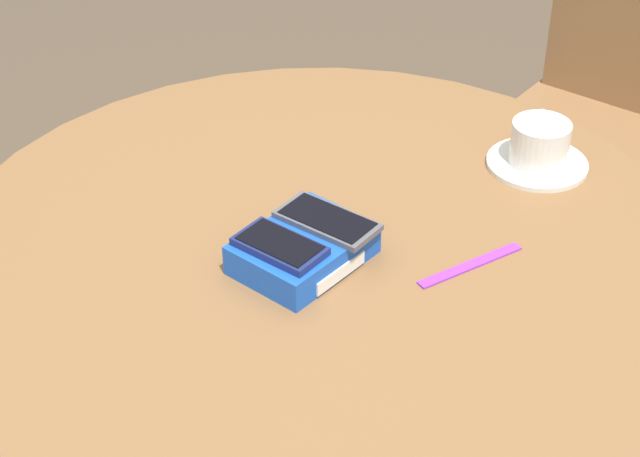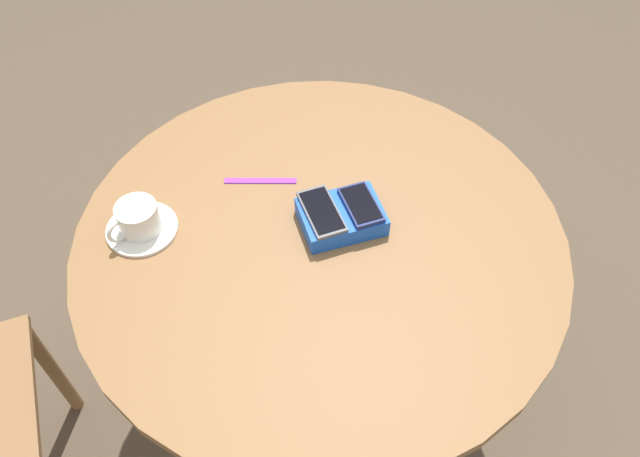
{
  "view_description": "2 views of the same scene",
  "coord_description": "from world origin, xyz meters",
  "px_view_note": "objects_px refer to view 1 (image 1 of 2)",
  "views": [
    {
      "loc": [
        -0.8,
        -0.91,
        1.62
      ],
      "look_at": [
        0.0,
        0.0,
        0.77
      ],
      "focal_mm": 60.0,
      "sensor_mm": 36.0,
      "label": 1
    },
    {
      "loc": [
        0.13,
        0.84,
        1.81
      ],
      "look_at": [
        0.0,
        0.0,
        0.77
      ],
      "focal_mm": 35.0,
      "sensor_mm": 36.0,
      "label": 2
    }
  ],
  "objects_px": {
    "phone_box": "(303,249)",
    "chair_near_window": "(599,129)",
    "phone_gray": "(327,220)",
    "lanyard_strap": "(470,265)",
    "phone_navy": "(280,246)",
    "round_table": "(320,293)",
    "coffee_cup": "(540,141)",
    "saucer": "(537,164)"
  },
  "relations": [
    {
      "from": "chair_near_window",
      "to": "phone_navy",
      "type": "bearing_deg",
      "value": -168.38
    },
    {
      "from": "lanyard_strap",
      "to": "phone_gray",
      "type": "bearing_deg",
      "value": 127.57
    },
    {
      "from": "coffee_cup",
      "to": "phone_box",
      "type": "bearing_deg",
      "value": 173.85
    },
    {
      "from": "phone_box",
      "to": "chair_near_window",
      "type": "distance_m",
      "value": 1.07
    },
    {
      "from": "saucer",
      "to": "chair_near_window",
      "type": "relative_size",
      "value": 0.17
    },
    {
      "from": "phone_box",
      "to": "phone_navy",
      "type": "xyz_separation_m",
      "value": [
        -0.04,
        -0.0,
        0.03
      ]
    },
    {
      "from": "phone_box",
      "to": "lanyard_strap",
      "type": "height_order",
      "value": "phone_box"
    },
    {
      "from": "phone_gray",
      "to": "saucer",
      "type": "xyz_separation_m",
      "value": [
        0.39,
        -0.05,
        -0.04
      ]
    },
    {
      "from": "chair_near_window",
      "to": "lanyard_strap",
      "type": "bearing_deg",
      "value": -156.48
    },
    {
      "from": "saucer",
      "to": "coffee_cup",
      "type": "relative_size",
      "value": 1.43
    },
    {
      "from": "phone_box",
      "to": "coffee_cup",
      "type": "bearing_deg",
      "value": -6.15
    },
    {
      "from": "phone_gray",
      "to": "coffee_cup",
      "type": "xyz_separation_m",
      "value": [
        0.39,
        -0.05,
        -0.01
      ]
    },
    {
      "from": "phone_gray",
      "to": "chair_near_window",
      "type": "relative_size",
      "value": 0.16
    },
    {
      "from": "phone_box",
      "to": "phone_gray",
      "type": "xyz_separation_m",
      "value": [
        0.04,
        0.0,
        0.03
      ]
    },
    {
      "from": "coffee_cup",
      "to": "chair_near_window",
      "type": "distance_m",
      "value": 0.7
    },
    {
      "from": "phone_box",
      "to": "chair_near_window",
      "type": "height_order",
      "value": "chair_near_window"
    },
    {
      "from": "phone_box",
      "to": "coffee_cup",
      "type": "relative_size",
      "value": 1.76
    },
    {
      "from": "saucer",
      "to": "lanyard_strap",
      "type": "bearing_deg",
      "value": -158.49
    },
    {
      "from": "phone_gray",
      "to": "lanyard_strap",
      "type": "xyz_separation_m",
      "value": [
        0.12,
        -0.16,
        -0.05
      ]
    },
    {
      "from": "lanyard_strap",
      "to": "phone_navy",
      "type": "bearing_deg",
      "value": 143.78
    },
    {
      "from": "lanyard_strap",
      "to": "chair_near_window",
      "type": "xyz_separation_m",
      "value": [
        0.85,
        0.37,
        -0.26
      ]
    },
    {
      "from": "coffee_cup",
      "to": "lanyard_strap",
      "type": "bearing_deg",
      "value": -158.36
    },
    {
      "from": "coffee_cup",
      "to": "lanyard_strap",
      "type": "xyz_separation_m",
      "value": [
        -0.27,
        -0.11,
        -0.04
      ]
    },
    {
      "from": "saucer",
      "to": "coffee_cup",
      "type": "height_order",
      "value": "coffee_cup"
    },
    {
      "from": "phone_box",
      "to": "coffee_cup",
      "type": "distance_m",
      "value": 0.44
    },
    {
      "from": "lanyard_strap",
      "to": "coffee_cup",
      "type": "bearing_deg",
      "value": 21.64
    },
    {
      "from": "round_table",
      "to": "phone_box",
      "type": "xyz_separation_m",
      "value": [
        -0.05,
        -0.02,
        0.12
      ]
    },
    {
      "from": "lanyard_strap",
      "to": "round_table",
      "type": "bearing_deg",
      "value": 122.27
    },
    {
      "from": "round_table",
      "to": "saucer",
      "type": "xyz_separation_m",
      "value": [
        0.38,
        -0.07,
        0.1
      ]
    },
    {
      "from": "phone_gray",
      "to": "coffee_cup",
      "type": "height_order",
      "value": "coffee_cup"
    },
    {
      "from": "coffee_cup",
      "to": "chair_near_window",
      "type": "relative_size",
      "value": 0.12
    },
    {
      "from": "phone_navy",
      "to": "phone_gray",
      "type": "distance_m",
      "value": 0.09
    },
    {
      "from": "phone_box",
      "to": "phone_navy",
      "type": "bearing_deg",
      "value": -175.67
    },
    {
      "from": "coffee_cup",
      "to": "lanyard_strap",
      "type": "distance_m",
      "value": 0.3
    },
    {
      "from": "phone_gray",
      "to": "lanyard_strap",
      "type": "height_order",
      "value": "phone_gray"
    },
    {
      "from": "round_table",
      "to": "phone_gray",
      "type": "distance_m",
      "value": 0.15
    },
    {
      "from": "phone_gray",
      "to": "lanyard_strap",
      "type": "bearing_deg",
      "value": -52.43
    },
    {
      "from": "saucer",
      "to": "phone_box",
      "type": "bearing_deg",
      "value": 173.62
    },
    {
      "from": "lanyard_strap",
      "to": "saucer",
      "type": "bearing_deg",
      "value": 21.51
    },
    {
      "from": "phone_box",
      "to": "phone_navy",
      "type": "distance_m",
      "value": 0.05
    },
    {
      "from": "round_table",
      "to": "phone_gray",
      "type": "relative_size",
      "value": 7.15
    },
    {
      "from": "round_table",
      "to": "lanyard_strap",
      "type": "xyz_separation_m",
      "value": [
        0.11,
        -0.18,
        0.1
      ]
    }
  ]
}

